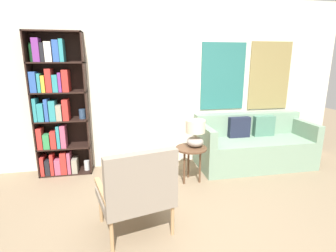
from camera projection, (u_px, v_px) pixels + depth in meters
The scene contains 7 objects.
ground_plane at pixel (189, 235), 2.66m from camera, with size 14.00×14.00×0.00m, color #847056.
wall_back at pixel (160, 84), 4.27m from camera, with size 6.40×0.08×2.70m.
bookshelf at pixel (57, 109), 3.87m from camera, with size 0.77×0.30×2.12m.
armchair at pixel (138, 189), 2.54m from camera, with size 0.81×0.75×0.92m.
couch at pixel (253, 146), 4.39m from camera, with size 1.87×0.81×0.84m.
side_table at pixel (191, 152), 3.74m from camera, with size 0.45×0.45×0.52m.
table_lamp at pixel (195, 132), 3.70m from camera, with size 0.28×0.28×0.39m.
Camera 1 is at (-0.66, -2.22, 1.72)m, focal length 28.00 mm.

